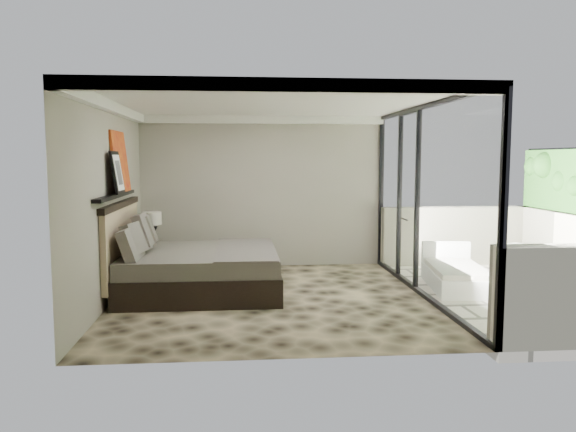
{
  "coord_description": "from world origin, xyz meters",
  "views": [
    {
      "loc": [
        -0.45,
        -7.97,
        2.02
      ],
      "look_at": [
        0.29,
        0.4,
        1.16
      ],
      "focal_mm": 35.0,
      "sensor_mm": 36.0,
      "label": 1
    }
  ],
  "objects": [
    {
      "name": "framed_print",
      "position": [
        -2.14,
        0.06,
        1.82
      ],
      "size": [
        0.11,
        0.5,
        0.6
      ],
      "primitive_type": "cube",
      "rotation": [
        0.0,
        -0.14,
        0.0
      ],
      "color": "black",
      "rests_on": "picture_ledge"
    },
    {
      "name": "ottoman",
      "position": [
        4.45,
        1.4,
        0.25
      ],
      "size": [
        0.66,
        0.66,
        0.5
      ],
      "primitive_type": "cube",
      "rotation": [
        0.0,
        0.0,
        0.43
      ],
      "color": "white",
      "rests_on": "terrace_slab"
    },
    {
      "name": "picture_ledge",
      "position": [
        -2.18,
        0.1,
        1.5
      ],
      "size": [
        0.12,
        2.2,
        0.05
      ],
      "primitive_type": "cube",
      "color": "black",
      "rests_on": "left_wall"
    },
    {
      "name": "back_wall",
      "position": [
        0.0,
        2.49,
        1.4
      ],
      "size": [
        4.5,
        0.02,
        2.8
      ],
      "primitive_type": "cube",
      "color": "gray",
      "rests_on": "floor"
    },
    {
      "name": "ceiling",
      "position": [
        0.0,
        0.0,
        2.79
      ],
      "size": [
        4.5,
        5.0,
        0.02
      ],
      "primitive_type": "cube",
      "color": "silver",
      "rests_on": "back_wall"
    },
    {
      "name": "table_lamp",
      "position": [
        -1.95,
        1.84,
        0.89
      ],
      "size": [
        0.32,
        0.32,
        0.58
      ],
      "color": "black",
      "rests_on": "nightstand"
    },
    {
      "name": "floor",
      "position": [
        0.0,
        0.0,
        0.0
      ],
      "size": [
        5.0,
        5.0,
        0.0
      ],
      "primitive_type": "plane",
      "color": "black",
      "rests_on": "ground"
    },
    {
      "name": "left_wall",
      "position": [
        -2.24,
        0.0,
        1.4
      ],
      "size": [
        0.02,
        5.0,
        2.8
      ],
      "primitive_type": "cube",
      "color": "gray",
      "rests_on": "floor"
    },
    {
      "name": "bed",
      "position": [
        -1.13,
        0.49,
        0.38
      ],
      "size": [
        2.38,
        2.3,
        1.32
      ],
      "color": "black",
      "rests_on": "floor"
    },
    {
      "name": "terrace_slab",
      "position": [
        3.75,
        0.0,
        -0.06
      ],
      "size": [
        3.0,
        5.0,
        0.12
      ],
      "primitive_type": "cube",
      "color": "beige",
      "rests_on": "ground"
    },
    {
      "name": "glass_wall",
      "position": [
        2.25,
        0.0,
        1.4
      ],
      "size": [
        0.08,
        5.0,
        2.8
      ],
      "primitive_type": "cube",
      "color": "white",
      "rests_on": "floor"
    },
    {
      "name": "lounger",
      "position": [
        2.93,
        0.42,
        0.19
      ],
      "size": [
        1.01,
        1.69,
        0.62
      ],
      "rotation": [
        0.0,
        0.0,
        -0.14
      ],
      "color": "white",
      "rests_on": "terrace_slab"
    },
    {
      "name": "abstract_canvas",
      "position": [
        -2.19,
        0.54,
        1.97
      ],
      "size": [
        0.13,
        0.9,
        0.9
      ],
      "primitive_type": "cube",
      "rotation": [
        0.0,
        -0.1,
        0.0
      ],
      "color": "#B8380F",
      "rests_on": "picture_ledge"
    },
    {
      "name": "nightstand",
      "position": [
        -1.98,
        1.88,
        0.26
      ],
      "size": [
        0.68,
        0.68,
        0.52
      ],
      "primitive_type": "cube",
      "rotation": [
        0.0,
        0.0,
        -0.39
      ],
      "color": "black",
      "rests_on": "floor"
    }
  ]
}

